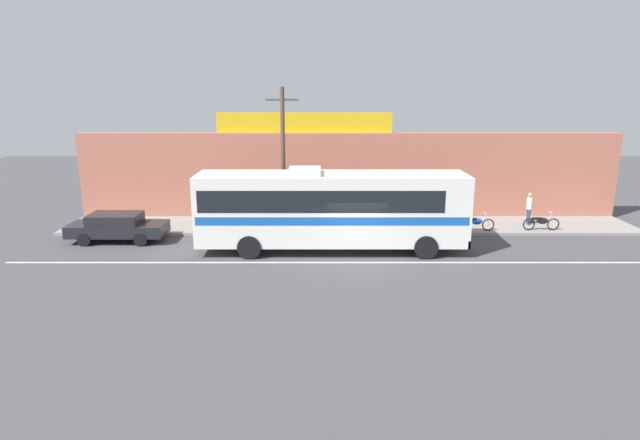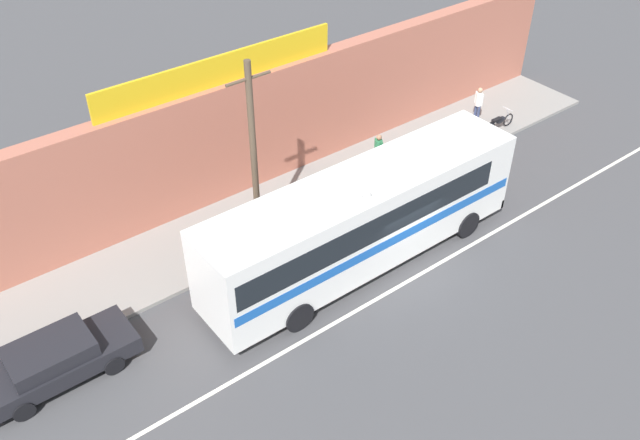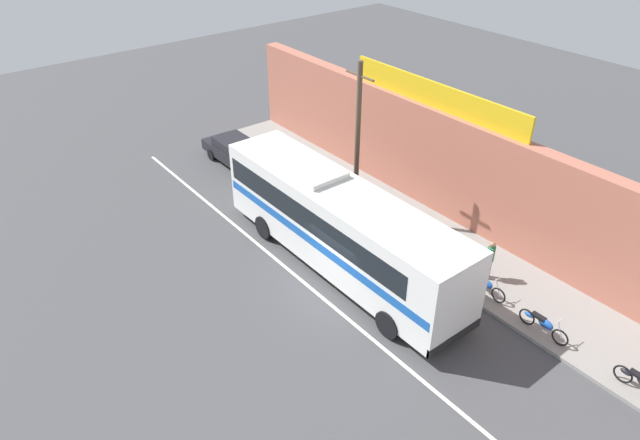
% 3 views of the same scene
% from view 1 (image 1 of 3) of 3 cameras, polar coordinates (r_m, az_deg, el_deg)
% --- Properties ---
extents(ground_plane, '(70.00, 70.00, 0.00)m').
position_cam_1_polar(ground_plane, '(23.68, 4.07, -3.93)').
color(ground_plane, '#444447').
extents(sidewalk_slab, '(30.00, 3.60, 0.14)m').
position_cam_1_polar(sidewalk_slab, '(28.64, 3.39, -0.58)').
color(sidewalk_slab, gray).
rests_on(sidewalk_slab, ground_plane).
extents(storefront_facade, '(30.00, 0.70, 4.80)m').
position_cam_1_polar(storefront_facade, '(30.26, 3.24, 4.73)').
color(storefront_facade, '#B26651').
rests_on(storefront_facade, ground_plane).
extents(storefront_billboard, '(9.66, 0.12, 1.10)m').
position_cam_1_polar(storefront_billboard, '(29.89, -1.47, 10.33)').
color(storefront_billboard, gold).
rests_on(storefront_billboard, storefront_facade).
extents(road_center_stripe, '(30.00, 0.14, 0.01)m').
position_cam_1_polar(road_center_stripe, '(22.92, 4.20, -4.54)').
color(road_center_stripe, silver).
rests_on(road_center_stripe, ground_plane).
extents(intercity_bus, '(12.00, 2.67, 3.78)m').
position_cam_1_polar(intercity_bus, '(23.99, 1.25, 1.46)').
color(intercity_bus, white).
rests_on(intercity_bus, ground_plane).
extents(parked_car, '(4.58, 1.85, 1.37)m').
position_cam_1_polar(parked_car, '(27.56, -20.58, -0.62)').
color(parked_car, black).
rests_on(parked_car, ground_plane).
extents(utility_pole, '(1.60, 0.22, 7.14)m').
position_cam_1_polar(utility_pole, '(26.57, -3.74, 6.56)').
color(utility_pole, brown).
rests_on(utility_pole, sidewalk_slab).
extents(motorcycle_blue, '(1.91, 0.56, 0.94)m').
position_cam_1_polar(motorcycle_blue, '(27.84, 11.09, -0.20)').
color(motorcycle_blue, black).
rests_on(motorcycle_blue, sidewalk_slab).
extents(motorcycle_green, '(1.92, 0.56, 0.94)m').
position_cam_1_polar(motorcycle_green, '(28.30, 16.39, -0.28)').
color(motorcycle_green, black).
rests_on(motorcycle_green, sidewalk_slab).
extents(motorcycle_purple, '(1.86, 0.56, 0.94)m').
position_cam_1_polar(motorcycle_purple, '(29.52, 22.66, -0.23)').
color(motorcycle_purple, black).
rests_on(motorcycle_purple, sidewalk_slab).
extents(pedestrian_far_right, '(0.30, 0.48, 1.72)m').
position_cam_1_polar(pedestrian_far_right, '(30.38, 21.61, 1.37)').
color(pedestrian_far_right, navy).
rests_on(pedestrian_far_right, sidewalk_slab).
extents(pedestrian_near_shop, '(0.30, 0.48, 1.67)m').
position_cam_1_polar(pedestrian_near_shop, '(28.44, 9.86, 1.29)').
color(pedestrian_near_shop, black).
rests_on(pedestrian_near_shop, sidewalk_slab).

